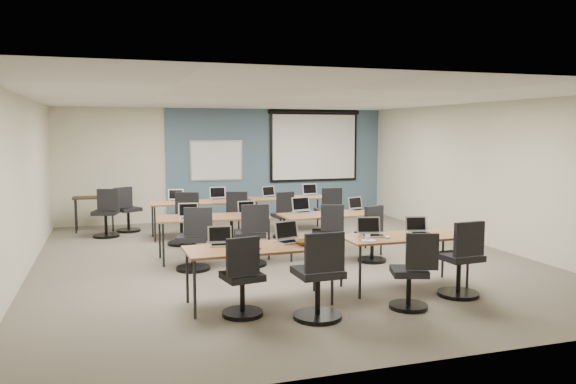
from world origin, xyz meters
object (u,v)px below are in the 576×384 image
object	(u,v)px
whiteboard	(216,161)
task_chair_10	(284,219)
training_table_back_left	(195,204)
task_chair_8	(183,223)
task_chair_2	(412,278)
laptop_3	(419,229)
projector_screen	(314,142)
task_chair_6	(327,237)
laptop_1	(289,237)
task_chair_7	(373,239)
task_chair_1	(319,283)
task_chair_4	(194,244)
laptop_6	(303,209)
spare_chair_a	(127,213)
laptop_11	(311,193)
training_table_front_right	(405,239)
laptop_4	(189,215)
task_chair_3	(461,265)
laptop_2	(371,231)
task_chair_5	(251,240)
laptop_10	(270,195)
task_chair_0	(243,283)
laptop_7	(357,207)
task_chair_11	(328,215)
laptop_5	(248,211)
training_table_front_left	(259,250)
utility_table	(94,201)
training_table_back_right	(288,199)
training_table_mid_left	(214,219)
laptop_8	(176,198)
laptop_0	(221,240)
training_table_mid_right	(331,216)
spare_chair_b	(106,217)

from	to	relation	value
whiteboard	task_chair_10	distance (m)	2.99
training_table_back_left	task_chair_8	bearing A→B (deg)	-112.29
task_chair_2	laptop_3	world-z (taller)	same
projector_screen	task_chair_6	xyz separation A→B (m)	(-1.52, -4.72, -1.49)
laptop_1	task_chair_7	distance (m)	2.41
task_chair_8	task_chair_7	bearing A→B (deg)	-17.23
task_chair_1	whiteboard	bearing A→B (deg)	86.39
task_chair_7	task_chair_4	bearing A→B (deg)	153.95
laptop_6	spare_chair_a	xyz separation A→B (m)	(-2.91, 3.10, -0.39)
spare_chair_a	laptop_11	bearing A→B (deg)	-38.67
training_table_front_right	task_chair_2	bearing A→B (deg)	-113.41
projector_screen	training_table_back_left	xyz separation A→B (m)	(-3.32, -1.98, -1.20)
projector_screen	laptop_4	distance (m)	5.69
task_chair_3	laptop_2	bearing A→B (deg)	136.68
training_table_front_right	task_chair_1	bearing A→B (deg)	-150.34
task_chair_5	laptop_10	bearing A→B (deg)	77.69
task_chair_0	laptop_6	distance (m)	3.58
laptop_3	laptop_7	size ratio (longest dim) A/B	0.98
task_chair_3	task_chair_2	bearing A→B (deg)	-167.11
laptop_7	laptop_2	bearing A→B (deg)	-126.79
laptop_1	task_chair_11	size ratio (longest dim) A/B	0.35
laptop_7	laptop_11	size ratio (longest dim) A/B	0.90
laptop_5	laptop_7	distance (m)	2.03
task_chair_4	task_chair_6	world-z (taller)	task_chair_4
task_chair_1	laptop_3	size ratio (longest dim) A/B	3.49
whiteboard	training_table_front_left	distance (m)	6.80
laptop_4	utility_table	distance (m)	3.86
training_table_front_left	task_chair_11	bearing A→B (deg)	56.49
task_chair_6	task_chair_7	distance (m)	0.76
laptop_7	task_chair_10	world-z (taller)	laptop_7
task_chair_2	training_table_back_right	bearing A→B (deg)	107.08
task_chair_4	task_chair_8	xyz separation A→B (m)	(0.08, 2.05, 0.01)
training_table_mid_left	laptop_8	bearing A→B (deg)	102.44
laptop_0	training_table_front_left	bearing A→B (deg)	-23.09
laptop_6	utility_table	size ratio (longest dim) A/B	0.40
training_table_mid_right	laptop_6	world-z (taller)	laptop_6
training_table_front_left	task_chair_3	size ratio (longest dim) A/B	1.79
task_chair_0	task_chair_3	world-z (taller)	task_chair_3
whiteboard	task_chair_5	xyz separation A→B (m)	(-0.33, -4.75, -1.03)
whiteboard	laptop_6	world-z (taller)	whiteboard
task_chair_0	task_chair_5	xyz separation A→B (m)	(0.70, 2.38, 0.02)
task_chair_6	laptop_10	xyz separation A→B (m)	(-0.15, 3.01, 0.40)
laptop_10	training_table_front_left	bearing A→B (deg)	-124.08
training_table_front_right	training_table_mid_right	world-z (taller)	same
laptop_6	task_chair_3	bearing A→B (deg)	-80.84
task_chair_1	task_chair_2	bearing A→B (deg)	-1.39
training_table_front_left	laptop_0	world-z (taller)	laptop_0
training_table_back_right	spare_chair_b	world-z (taller)	spare_chair_b
task_chair_0	laptop_7	bearing A→B (deg)	36.67
whiteboard	laptop_2	world-z (taller)	whiteboard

